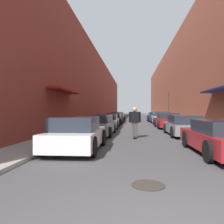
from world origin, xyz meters
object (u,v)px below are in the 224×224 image
at_px(parked_car_right_2, 167,121).
at_px(parked_car_right_4, 155,117).
at_px(parked_car_right_3, 161,118).
at_px(parked_car_right_0, 221,138).
at_px(manhole_cover, 148,185).
at_px(parked_car_left_3, 114,118).
at_px(parked_car_right_1, 183,126).
at_px(skateboarder, 135,119).
at_px(traffic_light, 169,104).
at_px(parked_car_left_0, 77,134).
at_px(parked_car_left_2, 107,121).
at_px(parked_car_left_1, 99,125).
at_px(parked_car_left_4, 117,117).

xyz_separation_m(parked_car_right_2, parked_car_right_4, (-0.05, 10.26, -0.00)).
height_order(parked_car_right_2, parked_car_right_3, parked_car_right_3).
bearing_deg(parked_car_right_4, parked_car_right_0, -89.67).
xyz_separation_m(parked_car_right_0, manhole_cover, (-2.81, -3.46, -0.59)).
bearing_deg(parked_car_left_3, parked_car_right_3, -1.01).
height_order(parked_car_right_1, manhole_cover, parked_car_right_1).
xyz_separation_m(parked_car_left_3, skateboarder, (2.22, -12.71, 0.47)).
bearing_deg(skateboarder, traffic_light, 75.03).
bearing_deg(traffic_light, parked_car_left_0, -108.10).
xyz_separation_m(parked_car_left_2, manhole_cover, (2.54, -14.49, -0.61)).
relative_size(parked_car_left_1, parked_car_left_3, 1.00).
bearing_deg(parked_car_left_4, parked_car_right_3, -45.90).
relative_size(parked_car_right_3, traffic_light, 1.18).
distance_m(parked_car_left_0, parked_car_right_2, 12.33).
relative_size(parked_car_left_3, parked_car_right_2, 1.10).
relative_size(parked_car_left_1, skateboarder, 2.74).
xyz_separation_m(parked_car_left_3, traffic_light, (6.93, 4.88, 1.84)).
bearing_deg(parked_car_right_1, parked_car_right_3, 89.54).
bearing_deg(parked_car_left_3, parked_car_right_2, -46.57).
distance_m(parked_car_right_0, manhole_cover, 4.50).
relative_size(parked_car_left_0, parked_car_right_4, 1.01).
bearing_deg(parked_car_right_3, parked_car_left_3, 178.99).
bearing_deg(manhole_cover, parked_car_right_3, 81.85).
xyz_separation_m(parked_car_left_1, parked_car_right_1, (5.28, 0.12, -0.01)).
height_order(parked_car_left_2, parked_car_right_0, parked_car_left_2).
bearing_deg(parked_car_left_3, parked_car_left_1, -90.21).
relative_size(parked_car_left_0, parked_car_left_1, 0.84).
height_order(parked_car_right_1, traffic_light, traffic_light).
bearing_deg(traffic_light, parked_car_right_4, -177.72).
distance_m(parked_car_right_1, parked_car_right_2, 5.69).
distance_m(parked_car_left_3, parked_car_left_4, 5.40).
xyz_separation_m(parked_car_right_4, skateboarder, (-2.89, -17.51, 0.44)).
distance_m(parked_car_left_1, parked_car_right_1, 5.28).
distance_m(parked_car_right_1, skateboarder, 3.43).
height_order(parked_car_left_0, parked_car_right_3, parked_car_right_3).
height_order(parked_car_right_4, traffic_light, traffic_light).
bearing_deg(skateboarder, parked_car_left_2, 108.88).
xyz_separation_m(parked_car_left_0, manhole_cover, (2.52, -3.76, -0.63)).
xyz_separation_m(parked_car_left_1, parked_car_left_3, (0.04, 11.26, -0.01)).
xyz_separation_m(parked_car_right_1, parked_car_right_2, (-0.08, 5.69, 0.03)).
relative_size(parked_car_left_0, parked_car_left_3, 0.84).
distance_m(parked_car_left_0, parked_car_left_2, 10.73).
bearing_deg(skateboarder, parked_car_left_1, 147.44).
height_order(parked_car_left_1, parked_car_left_2, parked_car_left_1).
bearing_deg(parked_car_left_2, parked_car_right_1, -44.55).
bearing_deg(parked_car_right_4, parked_car_left_4, 173.36).
bearing_deg(parked_car_left_2, traffic_light, 56.78).
height_order(parked_car_right_1, parked_car_right_3, parked_car_right_3).
bearing_deg(skateboarder, parked_car_right_4, 80.63).
xyz_separation_m(parked_car_left_4, traffic_light, (6.93, -0.52, 1.83)).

